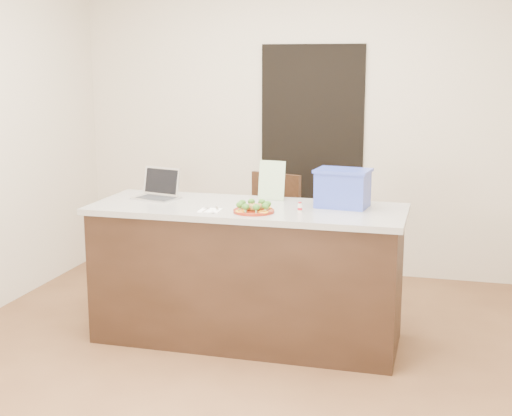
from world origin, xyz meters
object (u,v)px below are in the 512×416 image
(island, at_px, (247,273))
(laptop, at_px, (159,190))
(plate, at_px, (254,211))
(blue_box, at_px, (343,188))
(yogurt_bottle, at_px, (300,208))
(chair, at_px, (273,228))
(napkin, at_px, (210,210))

(island, height_order, laptop, laptop)
(plate, height_order, blue_box, blue_box)
(yogurt_bottle, relative_size, laptop, 0.19)
(blue_box, bearing_deg, island, -160.39)
(island, distance_m, blue_box, 0.85)
(laptop, bearing_deg, yogurt_bottle, 3.51)
(laptop, relative_size, chair, 0.34)
(yogurt_bottle, distance_m, chair, 1.16)
(chair, bearing_deg, yogurt_bottle, -49.63)
(napkin, relative_size, blue_box, 0.36)
(laptop, bearing_deg, plate, -6.36)
(plate, relative_size, napkin, 1.97)
(island, height_order, yogurt_bottle, yogurt_bottle)
(island, distance_m, yogurt_bottle, 0.62)
(island, relative_size, blue_box, 5.54)
(plate, relative_size, chair, 0.26)
(napkin, bearing_deg, island, 47.14)
(blue_box, xyz_separation_m, chair, (-0.66, 0.78, -0.49))
(yogurt_bottle, distance_m, blue_box, 0.34)
(plate, bearing_deg, napkin, -174.84)
(plate, bearing_deg, blue_box, 31.48)
(island, bearing_deg, yogurt_bottle, -13.40)
(napkin, bearing_deg, plate, 5.16)
(island, relative_size, plate, 7.91)
(plate, distance_m, laptop, 0.82)
(napkin, bearing_deg, blue_box, 23.16)
(yogurt_bottle, height_order, chair, same)
(island, height_order, napkin, napkin)
(napkin, height_order, yogurt_bottle, yogurt_bottle)
(island, bearing_deg, blue_box, 12.78)
(island, distance_m, chair, 0.93)
(yogurt_bottle, bearing_deg, laptop, 168.96)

